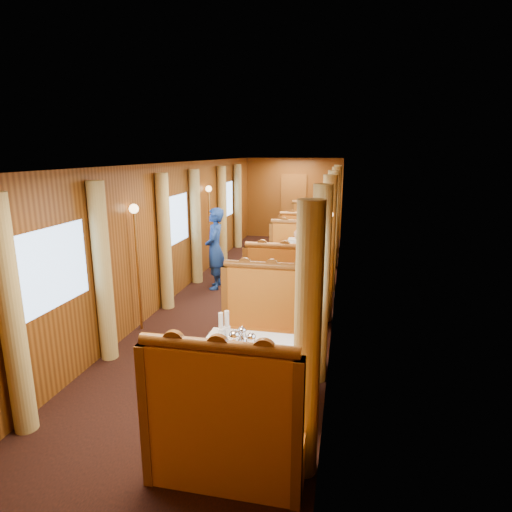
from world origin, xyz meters
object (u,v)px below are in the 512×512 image
(table_near, at_px, (252,378))
(teapot_right, at_px, (251,343))
(banquette_far_aft, at_px, (313,234))
(table_far, at_px, (310,243))
(passenger, at_px, (298,253))
(table_mid, at_px, (293,282))
(banquette_mid_aft, at_px, (299,265))
(banquette_mid_fwd, at_px, (285,297))
(teapot_back, at_px, (242,336))
(banquette_near_aft, at_px, (269,334))
(banquette_far_fwd, at_px, (306,249))
(tea_tray, at_px, (238,345))
(steward, at_px, (215,249))
(fruit_plate, at_px, (279,350))
(banquette_near_fwd, at_px, (225,435))
(rose_vase_far, at_px, (309,222))
(teapot_left, at_px, (234,342))
(rose_vase_mid, at_px, (292,252))

(table_near, distance_m, teapot_right, 0.45)
(banquette_far_aft, bearing_deg, table_far, -90.00)
(banquette_far_aft, relative_size, passenger, 1.76)
(table_near, bearing_deg, table_far, 90.00)
(table_mid, relative_size, banquette_mid_aft, 0.78)
(banquette_mid_aft, bearing_deg, banquette_mid_fwd, -90.00)
(table_mid, xyz_separation_m, teapot_back, (-0.12, -3.45, 0.44))
(banquette_mid_fwd, bearing_deg, banquette_near_aft, -90.00)
(banquette_near_aft, relative_size, banquette_far_fwd, 1.00)
(tea_tray, bearing_deg, teapot_back, 79.59)
(table_far, bearing_deg, steward, -118.28)
(table_near, xyz_separation_m, fruit_plate, (0.30, -0.10, 0.39))
(fruit_plate, relative_size, steward, 0.15)
(banquette_far_aft, bearing_deg, banquette_near_fwd, -90.00)
(fruit_plate, bearing_deg, steward, 115.32)
(banquette_near_fwd, bearing_deg, table_mid, 90.00)
(table_mid, bearing_deg, banquette_near_fwd, -90.00)
(table_mid, relative_size, rose_vase_far, 2.92)
(teapot_left, bearing_deg, banquette_near_aft, 86.52)
(table_mid, xyz_separation_m, passenger, (-0.00, 0.74, 0.37))
(banquette_mid_fwd, height_order, rose_vase_mid, banquette_mid_fwd)
(banquette_far_fwd, relative_size, rose_vase_mid, 3.72)
(steward, bearing_deg, teapot_right, 11.82)
(banquette_mid_aft, relative_size, rose_vase_mid, 3.72)
(banquette_near_fwd, distance_m, banquette_mid_fwd, 3.50)
(banquette_mid_fwd, bearing_deg, banquette_mid_aft, 90.00)
(banquette_near_fwd, distance_m, rose_vase_far, 8.05)
(rose_vase_far, relative_size, passenger, 0.47)
(table_near, height_order, steward, steward)
(teapot_right, relative_size, steward, 0.10)
(banquette_near_aft, xyz_separation_m, rose_vase_far, (-0.03, 6.01, 0.50))
(teapot_back, height_order, fruit_plate, teapot_back)
(banquette_near_fwd, relative_size, rose_vase_far, 3.72)
(tea_tray, relative_size, teapot_back, 2.11)
(banquette_mid_fwd, height_order, steward, steward)
(banquette_near_fwd, relative_size, tea_tray, 3.94)
(table_far, xyz_separation_m, banquette_far_aft, (0.00, 1.01, 0.05))
(table_near, distance_m, banquette_near_aft, 1.02)
(teapot_back, bearing_deg, passenger, 92.90)
(table_mid, relative_size, steward, 0.65)
(steward, bearing_deg, rose_vase_far, 142.16)
(banquette_far_aft, bearing_deg, steward, -111.95)
(banquette_near_fwd, bearing_deg, steward, 108.11)
(teapot_right, bearing_deg, banquette_mid_aft, 87.77)
(banquette_mid_aft, relative_size, banquette_far_aft, 1.00)
(teapot_right, distance_m, steward, 4.38)
(banquette_near_fwd, distance_m, banquette_far_fwd, 7.00)
(banquette_mid_fwd, xyz_separation_m, banquette_far_fwd, (0.00, 3.50, 0.00))
(banquette_mid_fwd, bearing_deg, banquette_far_fwd, 90.00)
(banquette_mid_aft, bearing_deg, teapot_back, -91.50)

